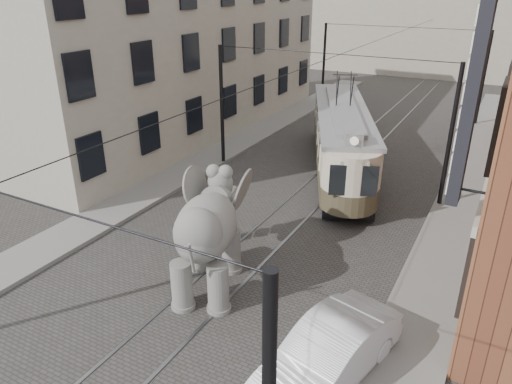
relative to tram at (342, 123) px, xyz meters
The scene contains 9 objects.
ground 8.50m from the tram, 89.66° to the right, with size 120.00×120.00×0.00m, color #3D3B38.
tram_rails 8.50m from the tram, 89.66° to the right, with size 1.54×80.00×0.02m, color slate, non-canonical shape.
sidewalk_right 10.42m from the tram, 53.46° to the right, with size 2.00×60.00×0.15m, color slate.
sidewalk_left 10.66m from the tram, 128.32° to the right, with size 2.00×60.00×0.15m, color slate.
stucco_building 11.41m from the tram, behind, with size 7.00×24.00×10.00m, color gray.
catenary 3.23m from the tram, 92.74° to the right, with size 11.00×30.20×6.00m, color black, non-canonical shape.
tram is the anchor object (origin of this frame).
elephant 11.77m from the tram, 90.43° to the right, with size 3.01×5.45×3.34m, color slate, non-canonical shape.
parked_car 14.32m from the tram, 71.54° to the right, with size 1.58×4.50×1.48m, color silver.
Camera 1 is at (7.13, -13.89, 8.84)m, focal length 33.64 mm.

